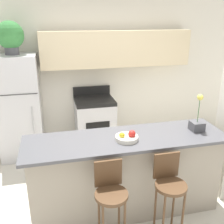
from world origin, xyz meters
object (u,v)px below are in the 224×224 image
stove_range (95,123)px  orchid_vase (197,122)px  refrigerator (19,108)px  bar_stool_left (111,195)px  potted_plant_on_fridge (10,36)px  fruit_bowl (127,137)px  bar_stool_right (169,186)px

stove_range → orchid_vase: 2.07m
refrigerator → bar_stool_left: bearing=-65.6°
refrigerator → orchid_vase: refrigerator is taller
stove_range → potted_plant_on_fridge: (-1.24, -0.01, 1.52)m
potted_plant_on_fridge → fruit_bowl: size_ratio=1.98×
potted_plant_on_fridge → orchid_vase: potted_plant_on_fridge is taller
stove_range → fruit_bowl: size_ratio=4.29×
refrigerator → orchid_vase: (2.18, -1.73, 0.23)m
orchid_vase → fruit_bowl: orchid_vase is taller
stove_range → potted_plant_on_fridge: 1.97m
refrigerator → potted_plant_on_fridge: bearing=119.4°
fruit_bowl → bar_stool_left: bearing=-123.4°
fruit_bowl → orchid_vase: bearing=4.2°
bar_stool_right → bar_stool_left: bearing=180.0°
refrigerator → bar_stool_right: size_ratio=1.78×
bar_stool_left → fruit_bowl: size_ratio=3.85×
stove_range → bar_stool_right: (0.38, -2.24, 0.17)m
orchid_vase → potted_plant_on_fridge: bearing=141.6°
refrigerator → potted_plant_on_fridge: potted_plant_on_fridge is taller
refrigerator → potted_plant_on_fridge: size_ratio=3.46×
potted_plant_on_fridge → bar_stool_right: bearing=-53.9°
stove_range → bar_stool_left: size_ratio=1.11×
orchid_vase → bar_stool_right: bearing=-138.0°
bar_stool_right → potted_plant_on_fridge: (-1.62, 2.23, 1.35)m
bar_stool_right → refrigerator: bearing=126.1°
bar_stool_right → fruit_bowl: 0.67m
orchid_vase → bar_stool_left: bearing=-156.7°
refrigerator → stove_range: bearing=0.6°
refrigerator → stove_range: (1.24, 0.01, -0.39)m
bar_stool_right → orchid_vase: 0.88m
stove_range → bar_stool_right: stove_range is taller
bar_stool_left → orchid_vase: orchid_vase is taller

